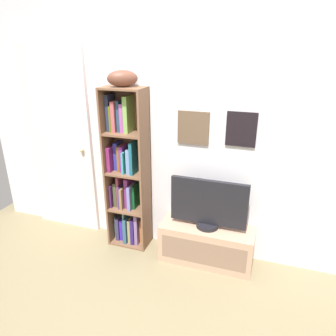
{
  "coord_description": "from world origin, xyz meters",
  "views": [
    {
      "loc": [
        0.71,
        -1.73,
        2.07
      ],
      "look_at": [
        -0.16,
        0.85,
        1.0
      ],
      "focal_mm": 33.62,
      "sensor_mm": 36.0,
      "label": 1
    }
  ],
  "objects_px": {
    "tv_stand": "(206,244)",
    "door": "(60,143)",
    "bookshelf": "(127,177)",
    "football": "(122,79)",
    "television": "(209,205)"
  },
  "relations": [
    {
      "from": "television",
      "to": "door",
      "type": "xyz_separation_m",
      "value": [
        -1.74,
        0.15,
        0.4
      ]
    },
    {
      "from": "football",
      "to": "door",
      "type": "xyz_separation_m",
      "value": [
        -0.87,
        0.11,
        -0.74
      ]
    },
    {
      "from": "television",
      "to": "door",
      "type": "height_order",
      "value": "door"
    },
    {
      "from": "television",
      "to": "tv_stand",
      "type": "bearing_deg",
      "value": -90.0
    },
    {
      "from": "bookshelf",
      "to": "television",
      "type": "relative_size",
      "value": 2.29
    },
    {
      "from": "door",
      "to": "football",
      "type": "bearing_deg",
      "value": -7.12
    },
    {
      "from": "bookshelf",
      "to": "door",
      "type": "distance_m",
      "value": 0.89
    },
    {
      "from": "football",
      "to": "door",
      "type": "relative_size",
      "value": 0.14
    },
    {
      "from": "football",
      "to": "television",
      "type": "distance_m",
      "value": 1.43
    },
    {
      "from": "tv_stand",
      "to": "television",
      "type": "xyz_separation_m",
      "value": [
        -0.0,
        0.0,
        0.44
      ]
    },
    {
      "from": "football",
      "to": "tv_stand",
      "type": "relative_size",
      "value": 0.31
    },
    {
      "from": "tv_stand",
      "to": "television",
      "type": "height_order",
      "value": "television"
    },
    {
      "from": "tv_stand",
      "to": "door",
      "type": "xyz_separation_m",
      "value": [
        -1.74,
        0.15,
        0.84
      ]
    },
    {
      "from": "tv_stand",
      "to": "door",
      "type": "height_order",
      "value": "door"
    },
    {
      "from": "football",
      "to": "door",
      "type": "distance_m",
      "value": 1.15
    }
  ]
}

